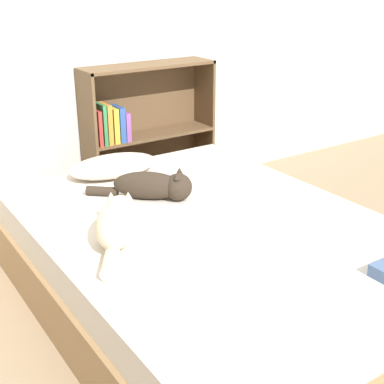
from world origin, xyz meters
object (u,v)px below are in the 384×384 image
object	(u,v)px
bed	(210,265)
bookshelf	(141,131)
pillow	(113,166)
cat_dark	(155,186)
cat_light	(117,223)

from	to	relation	value
bed	bookshelf	distance (m)	1.45
bed	pillow	xyz separation A→B (m)	(-0.08, 0.84, 0.28)
pillow	bed	bearing A→B (deg)	-84.29
bed	cat_dark	world-z (taller)	cat_dark
pillow	cat_light	size ratio (longest dim) A/B	1.03
cat_light	cat_dark	size ratio (longest dim) A/B	1.14
pillow	cat_dark	bearing A→B (deg)	-88.22
pillow	bookshelf	bearing A→B (deg)	48.04
bed	cat_dark	size ratio (longest dim) A/B	4.59
bed	pillow	distance (m)	0.88
pillow	cat_light	xyz separation A→B (m)	(-0.35, -0.74, 0.02)
bookshelf	cat_light	bearing A→B (deg)	-122.95
pillow	bookshelf	distance (m)	0.72
pillow	cat_dark	size ratio (longest dim) A/B	1.17
cat_light	cat_dark	xyz separation A→B (m)	(0.36, 0.29, -0.00)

